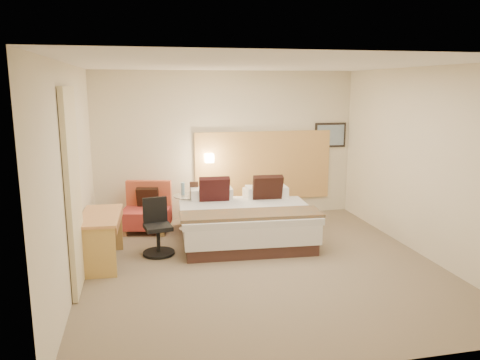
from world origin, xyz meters
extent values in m
cube|color=#776650|center=(0.00, 0.00, -0.01)|extent=(4.80, 5.00, 0.02)
cube|color=white|center=(0.00, 0.00, 2.71)|extent=(4.80, 5.00, 0.02)
cube|color=beige|center=(0.00, 2.51, 1.35)|extent=(4.80, 0.02, 2.70)
cube|color=beige|center=(0.00, -2.51, 1.35)|extent=(4.80, 0.02, 2.70)
cube|color=beige|center=(-2.41, 0.00, 1.35)|extent=(0.02, 5.00, 2.70)
cube|color=beige|center=(2.41, 0.00, 1.35)|extent=(0.02, 5.00, 2.70)
cube|color=tan|center=(0.70, 2.47, 0.95)|extent=(2.60, 0.04, 1.30)
cube|color=black|center=(2.02, 2.48, 1.50)|extent=(0.62, 0.03, 0.47)
cube|color=gray|center=(2.02, 2.46, 1.50)|extent=(0.54, 0.01, 0.39)
cylinder|color=silver|center=(-0.35, 2.42, 1.15)|extent=(0.02, 0.12, 0.02)
cube|color=#FFEDC6|center=(-0.35, 2.36, 1.15)|extent=(0.15, 0.15, 0.15)
cube|color=beige|center=(-2.36, -0.25, 1.22)|extent=(0.06, 0.90, 2.42)
cylinder|color=#91C4E0|center=(-0.88, 1.88, 0.71)|extent=(0.07, 0.07, 0.22)
cube|color=#3E2519|center=(-0.70, 1.81, 0.72)|extent=(0.14, 0.06, 0.24)
cube|color=#3B221D|center=(0.02, 1.14, 0.09)|extent=(2.02, 2.02, 0.18)
cube|color=silver|center=(0.02, 1.14, 0.32)|extent=(2.08, 2.08, 0.30)
cube|color=silver|center=(0.00, 0.87, 0.52)|extent=(2.11, 1.53, 0.10)
cube|color=white|center=(-0.41, 1.90, 0.56)|extent=(0.71, 0.41, 0.18)
cube|color=white|center=(0.53, 1.84, 0.56)|extent=(0.71, 0.41, 0.18)
cube|color=white|center=(-0.43, 1.64, 0.66)|extent=(0.71, 0.41, 0.18)
cube|color=white|center=(0.52, 1.59, 0.66)|extent=(0.71, 0.41, 0.18)
cube|color=black|center=(-0.41, 1.44, 0.74)|extent=(0.51, 0.29, 0.50)
cube|color=black|center=(0.47, 1.39, 0.74)|extent=(0.51, 0.29, 0.50)
cube|color=#B86025|center=(-0.02, 0.48, 0.60)|extent=(2.10, 0.66, 0.05)
cube|color=#A8744F|center=(-1.87, 1.69, 0.05)|extent=(0.09, 0.09, 0.10)
cube|color=tan|center=(-1.27, 1.56, 0.05)|extent=(0.09, 0.09, 0.10)
cube|color=#A0844B|center=(-1.75, 2.22, 0.05)|extent=(0.09, 0.09, 0.10)
cube|color=#AF7452|center=(-1.15, 2.09, 0.05)|extent=(0.09, 0.09, 0.10)
cube|color=#A5312C|center=(-1.51, 1.89, 0.24)|extent=(0.91, 0.84, 0.29)
cube|color=#BA4F32|center=(-1.45, 2.16, 0.60)|extent=(0.78, 0.29, 0.44)
cube|color=black|center=(-1.47, 2.06, 0.53)|extent=(0.40, 0.26, 0.38)
cylinder|color=white|center=(-0.78, 1.83, 0.01)|extent=(0.37, 0.37, 0.02)
cylinder|color=silver|center=(-0.78, 1.83, 0.30)|extent=(0.04, 0.04, 0.56)
cylinder|color=white|center=(-0.78, 1.83, 0.60)|extent=(0.55, 0.55, 0.01)
cube|color=tan|center=(-2.14, 0.52, 0.69)|extent=(0.57, 1.15, 0.04)
cube|color=tan|center=(-2.16, -0.01, 0.33)|extent=(0.47, 0.06, 0.67)
cube|color=#AA8042|center=(-2.11, 1.05, 0.33)|extent=(0.47, 0.06, 0.67)
cube|color=#A16D3F|center=(-2.09, 0.52, 0.61)|extent=(0.47, 1.07, 0.09)
cylinder|color=black|center=(-1.36, 0.70, 0.03)|extent=(0.53, 0.53, 0.04)
cylinder|color=black|center=(-1.36, 0.70, 0.22)|extent=(0.06, 0.06, 0.36)
cube|color=black|center=(-1.36, 0.70, 0.42)|extent=(0.43, 0.43, 0.06)
cube|color=black|center=(-1.39, 0.87, 0.64)|extent=(0.36, 0.10, 0.37)
camera|label=1|loc=(-1.58, -5.91, 2.44)|focal=35.00mm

